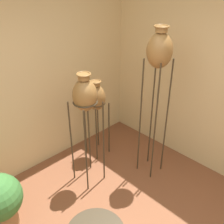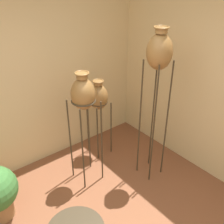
% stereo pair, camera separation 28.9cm
% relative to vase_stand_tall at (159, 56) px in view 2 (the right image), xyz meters
% --- Properties ---
extents(vase_stand_tall, '(0.30, 0.30, 2.05)m').
position_rel_vase_stand_tall_xyz_m(vase_stand_tall, '(0.00, 0.00, 0.00)').
color(vase_stand_tall, '#382D1E').
rests_on(vase_stand_tall, ground_plane).
extents(vase_stand_medium, '(0.32, 0.32, 1.56)m').
position_rel_vase_stand_tall_xyz_m(vase_stand_medium, '(-0.75, 0.47, -0.45)').
color(vase_stand_medium, '#382D1E').
rests_on(vase_stand_medium, ground_plane).
extents(vase_stand_short, '(0.28, 0.28, 1.22)m').
position_rel_vase_stand_tall_xyz_m(vase_stand_short, '(-0.27, 0.83, -0.77)').
color(vase_stand_short, '#382D1E').
rests_on(vase_stand_short, ground_plane).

